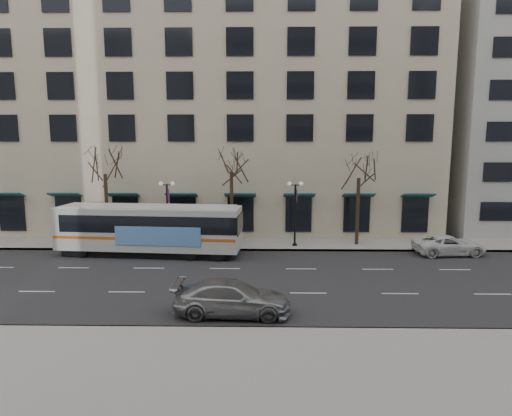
{
  "coord_description": "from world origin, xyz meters",
  "views": [
    {
      "loc": [
        2.53,
        -24.77,
        8.04
      ],
      "look_at": [
        2.05,
        2.45,
        4.0
      ],
      "focal_mm": 30.0,
      "sensor_mm": 36.0,
      "label": 1
    }
  ],
  "objects_px": {
    "tree_far_left": "(104,162)",
    "lamp_post_left": "(168,210)",
    "lamp_post_right": "(295,211)",
    "city_bus": "(150,228)",
    "tree_far_mid": "(231,159)",
    "tree_far_right": "(359,166)",
    "white_pickup": "(449,245)",
    "silver_car": "(232,298)"
  },
  "relations": [
    {
      "from": "lamp_post_left",
      "to": "lamp_post_right",
      "type": "relative_size",
      "value": 1.0
    },
    {
      "from": "white_pickup",
      "to": "tree_far_mid",
      "type": "bearing_deg",
      "value": 76.7
    },
    {
      "from": "lamp_post_left",
      "to": "city_bus",
      "type": "relative_size",
      "value": 0.38
    },
    {
      "from": "lamp_post_right",
      "to": "tree_far_left",
      "type": "bearing_deg",
      "value": 177.71
    },
    {
      "from": "lamp_post_left",
      "to": "silver_car",
      "type": "bearing_deg",
      "value": -65.88
    },
    {
      "from": "lamp_post_left",
      "to": "lamp_post_right",
      "type": "height_order",
      "value": "same"
    },
    {
      "from": "city_bus",
      "to": "white_pickup",
      "type": "bearing_deg",
      "value": 5.71
    },
    {
      "from": "tree_far_mid",
      "to": "lamp_post_right",
      "type": "relative_size",
      "value": 1.64
    },
    {
      "from": "tree_far_left",
      "to": "tree_far_right",
      "type": "relative_size",
      "value": 1.03
    },
    {
      "from": "tree_far_mid",
      "to": "lamp_post_left",
      "type": "xyz_separation_m",
      "value": [
        -4.99,
        -0.6,
        -3.96
      ]
    },
    {
      "from": "tree_far_mid",
      "to": "silver_car",
      "type": "height_order",
      "value": "tree_far_mid"
    },
    {
      "from": "city_bus",
      "to": "silver_car",
      "type": "xyz_separation_m",
      "value": [
        6.79,
        -11.08,
        -1.18
      ]
    },
    {
      "from": "tree_far_mid",
      "to": "lamp_post_right",
      "type": "height_order",
      "value": "tree_far_mid"
    },
    {
      "from": "lamp_post_left",
      "to": "silver_car",
      "type": "height_order",
      "value": "lamp_post_left"
    },
    {
      "from": "tree_far_left",
      "to": "tree_far_mid",
      "type": "relative_size",
      "value": 0.98
    },
    {
      "from": "tree_far_left",
      "to": "silver_car",
      "type": "relative_size",
      "value": 1.5
    },
    {
      "from": "tree_far_left",
      "to": "lamp_post_right",
      "type": "height_order",
      "value": "tree_far_left"
    },
    {
      "from": "tree_far_left",
      "to": "lamp_post_right",
      "type": "bearing_deg",
      "value": -2.29
    },
    {
      "from": "tree_far_left",
      "to": "tree_far_right",
      "type": "height_order",
      "value": "tree_far_left"
    },
    {
      "from": "lamp_post_left",
      "to": "silver_car",
      "type": "distance_m",
      "value": 14.93
    },
    {
      "from": "tree_far_mid",
      "to": "tree_far_right",
      "type": "bearing_deg",
      "value": -0.0
    },
    {
      "from": "tree_far_right",
      "to": "lamp_post_left",
      "type": "relative_size",
      "value": 1.55
    },
    {
      "from": "tree_far_left",
      "to": "tree_far_right",
      "type": "xyz_separation_m",
      "value": [
        20.0,
        0.0,
        -0.28
      ]
    },
    {
      "from": "lamp_post_left",
      "to": "white_pickup",
      "type": "bearing_deg",
      "value": -5.39
    },
    {
      "from": "tree_far_left",
      "to": "silver_car",
      "type": "bearing_deg",
      "value": -51.9
    },
    {
      "from": "tree_far_right",
      "to": "silver_car",
      "type": "height_order",
      "value": "tree_far_right"
    },
    {
      "from": "white_pickup",
      "to": "silver_car",
      "type": "bearing_deg",
      "value": 122.94
    },
    {
      "from": "tree_far_right",
      "to": "lamp_post_right",
      "type": "height_order",
      "value": "tree_far_right"
    },
    {
      "from": "lamp_post_left",
      "to": "tree_far_mid",
      "type": "bearing_deg",
      "value": 6.85
    },
    {
      "from": "tree_far_left",
      "to": "lamp_post_left",
      "type": "relative_size",
      "value": 1.6
    },
    {
      "from": "tree_far_right",
      "to": "lamp_post_left",
      "type": "distance_m",
      "value": 15.4
    },
    {
      "from": "tree_far_mid",
      "to": "city_bus",
      "type": "distance_m",
      "value": 8.14
    },
    {
      "from": "tree_far_mid",
      "to": "lamp_post_right",
      "type": "distance_m",
      "value": 6.41
    },
    {
      "from": "city_bus",
      "to": "lamp_post_left",
      "type": "bearing_deg",
      "value": 77.32
    },
    {
      "from": "tree_far_right",
      "to": "city_bus",
      "type": "xyz_separation_m",
      "value": [
        -15.74,
        -3.01,
        -4.43
      ]
    },
    {
      "from": "city_bus",
      "to": "tree_far_left",
      "type": "bearing_deg",
      "value": 149.35
    },
    {
      "from": "silver_car",
      "to": "tree_far_left",
      "type": "bearing_deg",
      "value": 39.5
    },
    {
      "from": "white_pickup",
      "to": "city_bus",
      "type": "bearing_deg",
      "value": 86.88
    },
    {
      "from": "tree_far_left",
      "to": "city_bus",
      "type": "xyz_separation_m",
      "value": [
        4.26,
        -3.01,
        -4.71
      ]
    },
    {
      "from": "tree_far_mid",
      "to": "lamp_post_left",
      "type": "bearing_deg",
      "value": -173.15
    },
    {
      "from": "lamp_post_right",
      "to": "city_bus",
      "type": "distance_m",
      "value": 11.06
    },
    {
      "from": "tree_far_left",
      "to": "lamp_post_left",
      "type": "xyz_separation_m",
      "value": [
        5.01,
        -0.6,
        -3.75
      ]
    }
  ]
}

